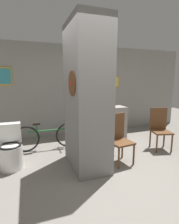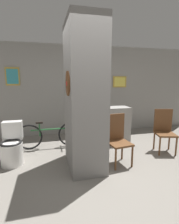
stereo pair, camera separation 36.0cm
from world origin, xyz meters
TOP-DOWN VIEW (x-y plane):
  - ground_plane at (0.00, 0.00)m, footprint 14.00×14.00m
  - wall_back at (0.00, 2.63)m, footprint 8.00×0.09m
  - pillar_center at (-0.09, 0.52)m, footprint 0.64×1.04m
  - counter_shelf at (0.67, 1.57)m, footprint 1.29×0.44m
  - toilet at (-1.44, 0.92)m, footprint 0.41×0.57m
  - chair_near_pillar at (0.55, 0.45)m, footprint 0.45×0.45m
  - chair_by_doorway at (1.80, 0.73)m, footprint 0.50×0.50m
  - bicycle at (-0.69, 1.57)m, footprint 1.57×0.42m
  - bottle_tall at (0.40, 1.51)m, footprint 0.07×0.07m
  - bottle_short at (0.29, 1.53)m, footprint 0.08×0.08m

SIDE VIEW (x-z plane):
  - ground_plane at x=0.00m, z-range 0.00..0.00m
  - bicycle at x=-0.69m, z-range -0.01..0.64m
  - toilet at x=-1.44m, z-range -0.07..0.73m
  - counter_shelf at x=0.67m, z-range 0.00..0.92m
  - chair_near_pillar at x=0.55m, z-range 0.03..0.99m
  - chair_by_doorway at x=1.80m, z-range 0.03..0.99m
  - bottle_short at x=0.29m, z-range 0.88..1.17m
  - bottle_tall at x=0.40m, z-range 0.88..1.21m
  - pillar_center at x=-0.09m, z-range 0.00..2.60m
  - wall_back at x=0.00m, z-range 0.00..2.60m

